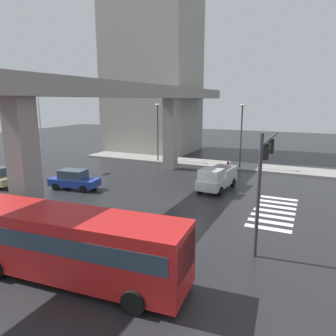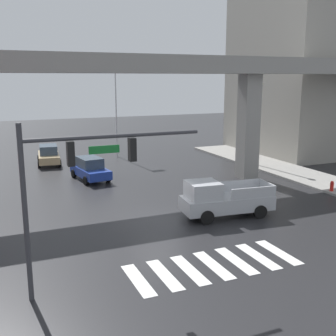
{
  "view_description": "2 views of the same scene",
  "coord_description": "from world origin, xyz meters",
  "views": [
    {
      "loc": [
        -22.26,
        -8.29,
        7.7
      ],
      "look_at": [
        1.06,
        2.43,
        2.14
      ],
      "focal_mm": 33.73,
      "sensor_mm": 36.0,
      "label": 1
    },
    {
      "loc": [
        -8.03,
        -20.23,
        7.6
      ],
      "look_at": [
        1.99,
        3.12,
        2.08
      ],
      "focal_mm": 44.42,
      "sensor_mm": 36.0,
      "label": 2
    }
  ],
  "objects": [
    {
      "name": "traffic_signal_mast",
      "position": [
        -5.5,
        -6.17,
        4.39
      ],
      "size": [
        6.49,
        0.32,
        6.2
      ],
      "color": "#38383D",
      "rests_on": "ground"
    },
    {
      "name": "city_bus",
      "position": [
        -12.56,
        0.95,
        1.72
      ],
      "size": [
        3.36,
        10.96,
        2.99
      ],
      "color": "red",
      "rests_on": "ground"
    },
    {
      "name": "elevated_overpass",
      "position": [
        0.0,
        6.23,
        7.83
      ],
      "size": [
        50.32,
        2.56,
        9.1
      ],
      "color": "gray",
      "rests_on": "ground"
    },
    {
      "name": "ground_plane",
      "position": [
        0.0,
        0.0,
        0.0
      ],
      "size": [
        120.0,
        120.0,
        0.0
      ],
      "primitive_type": "plane",
      "color": "#232326"
    },
    {
      "name": "pickup_truck",
      "position": [
        3.48,
        -1.03,
        0.99
      ],
      "size": [
        5.27,
        2.48,
        2.08
      ],
      "color": "#A8AAAF",
      "rests_on": "ground"
    },
    {
      "name": "street_lamp_mid_block",
      "position": [
        13.15,
        9.4,
        4.56
      ],
      "size": [
        0.44,
        0.7,
        7.24
      ],
      "color": "#38383D",
      "rests_on": "ground"
    },
    {
      "name": "office_building",
      "position": [
        21.46,
        14.29,
        15.42
      ],
      "size": [
        10.22,
        12.57,
        30.84
      ],
      "primitive_type": "cube",
      "color": "gray",
      "rests_on": "ground"
    },
    {
      "name": "crosswalk_stripes",
      "position": [
        -0.0,
        -6.3,
        0.01
      ],
      "size": [
        7.15,
        2.8,
        0.01
      ],
      "color": "silver",
      "rests_on": "ground"
    },
    {
      "name": "fire_hydrant",
      "position": [
        12.75,
        0.24,
        0.43
      ],
      "size": [
        0.24,
        0.24,
        0.85
      ],
      "color": "red",
      "rests_on": "ground"
    },
    {
      "name": "sidewalk_east",
      "position": [
        14.35,
        2.0,
        0.07
      ],
      "size": [
        4.0,
        36.0,
        0.15
      ],
      "primitive_type": "cube",
      "color": "gray",
      "rests_on": "ground"
    },
    {
      "name": "street_lamp_near_corner",
      "position": [
        13.15,
        -1.02,
        4.56
      ],
      "size": [
        0.44,
        0.7,
        7.24
      ],
      "color": "#38383D",
      "rests_on": "ground"
    },
    {
      "name": "flagpole",
      "position": [
        3.35,
        18.71,
        5.31
      ],
      "size": [
        1.16,
        0.12,
        9.07
      ],
      "color": "silver",
      "rests_on": "ground"
    },
    {
      "name": "sedan_blue",
      "position": [
        -1.33,
        10.42,
        0.85
      ],
      "size": [
        2.42,
        4.51,
        1.72
      ],
      "color": "#1E3899",
      "rests_on": "ground"
    }
  ]
}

